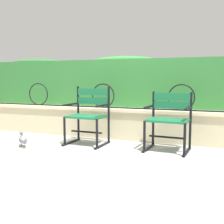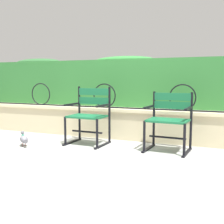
# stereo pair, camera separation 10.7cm
# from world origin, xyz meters

# --- Properties ---
(ground_plane) EXTENTS (60.00, 60.00, 0.00)m
(ground_plane) POSITION_xyz_m (0.00, 0.00, 0.00)
(ground_plane) COLOR #9E9E99
(stone_wall) EXTENTS (7.75, 0.41, 0.52)m
(stone_wall) POSITION_xyz_m (0.00, 0.97, 0.26)
(stone_wall) COLOR beige
(stone_wall) RESTS_ON ground
(iron_arch_fence) EXTENTS (7.21, 0.02, 0.42)m
(iron_arch_fence) POSITION_xyz_m (-0.37, 0.89, 0.69)
(iron_arch_fence) COLOR black
(iron_arch_fence) RESTS_ON stone_wall
(hedge_row) EXTENTS (7.60, 0.49, 0.97)m
(hedge_row) POSITION_xyz_m (0.01, 1.39, 0.97)
(hedge_row) COLOR #2D7033
(hedge_row) RESTS_ON stone_wall
(park_chair_left) EXTENTS (0.61, 0.54, 0.90)m
(park_chair_left) POSITION_xyz_m (-0.49, 0.38, 0.47)
(park_chair_left) COLOR #19663D
(park_chair_left) RESTS_ON ground
(park_chair_right) EXTENTS (0.62, 0.55, 0.83)m
(park_chair_right) POSITION_xyz_m (0.76, 0.43, 0.46)
(park_chair_right) COLOR #19663D
(park_chair_right) RESTS_ON ground
(pigeon_near_chairs) EXTENTS (0.24, 0.22, 0.22)m
(pigeon_near_chairs) POSITION_xyz_m (-1.32, -0.19, 0.11)
(pigeon_near_chairs) COLOR gray
(pigeon_near_chairs) RESTS_ON ground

